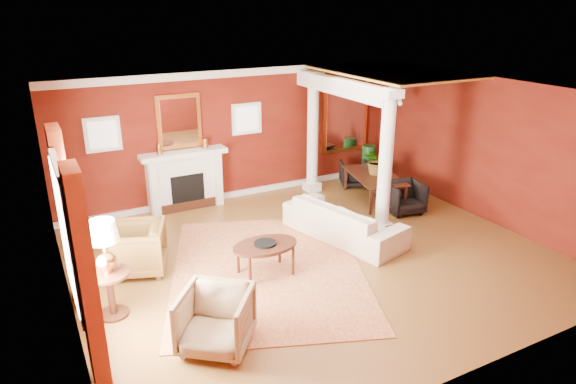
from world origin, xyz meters
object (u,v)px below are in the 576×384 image
sofa (344,215)px  dining_table (376,180)px  coffee_table (265,247)px  armchair_leopard (136,246)px  side_table (105,253)px  armchair_stripe (215,317)px

sofa → dining_table: size_ratio=1.41×
coffee_table → armchair_leopard: bearing=149.2°
coffee_table → side_table: 2.51m
armchair_stripe → side_table: 1.83m
sofa → coffee_table: bearing=91.9°
coffee_table → side_table: side_table is taller
sofa → armchair_leopard: 3.81m
sofa → side_table: side_table is taller
armchair_leopard → armchair_stripe: armchair_leopard is taller
side_table → coffee_table: bearing=0.9°
coffee_table → dining_table: dining_table is taller
armchair_leopard → armchair_stripe: (0.46, -2.52, -0.02)m
sofa → dining_table: 2.19m
coffee_table → dining_table: bearing=27.5°
armchair_leopard → dining_table: bearing=118.7°
side_table → dining_table: side_table is taller
sofa → coffee_table: (-1.93, -0.59, 0.03)m
side_table → dining_table: (6.13, 1.95, -0.52)m
sofa → side_table: size_ratio=1.64×
sofa → armchair_stripe: (-3.32, -2.01, -0.03)m
armchair_stripe → side_table: (-1.07, 1.38, 0.55)m
armchair_stripe → dining_table: (5.06, 3.33, 0.03)m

